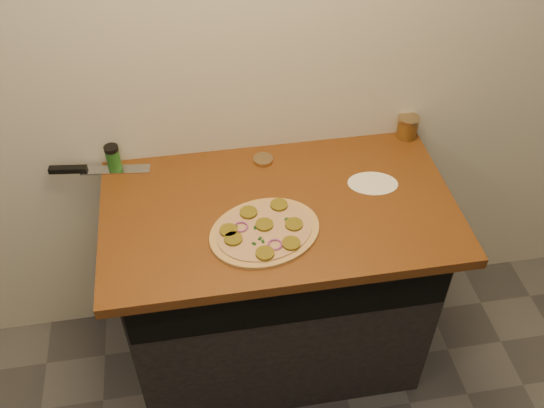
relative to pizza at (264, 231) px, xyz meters
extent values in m
cube|color=beige|center=(0.07, 0.45, 0.44)|extent=(4.00, 0.02, 2.70)
cube|color=black|center=(0.07, 0.15, -0.48)|extent=(1.10, 0.60, 0.86)
cube|color=brown|center=(0.07, 0.12, -0.03)|extent=(1.20, 0.70, 0.04)
cylinder|color=tan|center=(0.00, 0.00, 0.00)|extent=(0.45, 0.45, 0.01)
cylinder|color=beige|center=(0.00, 0.00, 0.00)|extent=(0.39, 0.39, 0.00)
cylinder|color=brown|center=(0.00, 0.02, 0.01)|extent=(0.06, 0.06, 0.01)
cylinder|color=brown|center=(0.10, 0.00, 0.01)|extent=(0.06, 0.06, 0.01)
cylinder|color=brown|center=(-0.11, 0.01, 0.01)|extent=(0.06, 0.06, 0.01)
cylinder|color=brown|center=(-0.01, -0.10, 0.01)|extent=(0.06, 0.06, 0.01)
cylinder|color=brown|center=(-0.04, 0.08, 0.01)|extent=(0.06, 0.06, 0.01)
cylinder|color=brown|center=(0.07, -0.08, 0.01)|extent=(0.06, 0.06, 0.01)
cylinder|color=brown|center=(0.07, 0.10, 0.01)|extent=(0.06, 0.06, 0.01)
cylinder|color=brown|center=(-0.10, -0.03, 0.01)|extent=(0.06, 0.06, 0.01)
torus|color=#82307C|center=(-0.07, 0.02, 0.01)|extent=(0.05, 0.05, 0.01)
torus|color=#82307C|center=(0.02, -0.07, 0.01)|extent=(0.05, 0.05, 0.01)
cube|color=black|center=(0.07, -0.05, 0.01)|extent=(0.01, 0.01, 0.00)
cube|color=black|center=(-0.04, -0.06, 0.01)|extent=(0.02, 0.02, 0.00)
cube|color=black|center=(0.07, 0.10, 0.01)|extent=(0.02, 0.01, 0.00)
cube|color=black|center=(-0.03, 0.01, 0.01)|extent=(0.01, 0.01, 0.00)
cube|color=black|center=(-0.09, 0.03, 0.01)|extent=(0.01, 0.02, 0.00)
cube|color=black|center=(-0.01, -0.05, 0.01)|extent=(0.01, 0.01, 0.00)
cube|color=black|center=(0.08, 0.03, 0.01)|extent=(0.02, 0.02, 0.00)
cube|color=black|center=(-0.02, -0.04, 0.01)|extent=(0.02, 0.02, 0.00)
cube|color=#B7BAC1|center=(-0.48, 0.40, -0.01)|extent=(0.25, 0.08, 0.01)
cube|color=black|center=(-0.65, 0.42, 0.00)|extent=(0.14, 0.04, 0.02)
cylinder|color=tan|center=(0.05, 0.36, 0.00)|extent=(0.10, 0.10, 0.02)
cylinder|color=maroon|center=(0.62, 0.42, 0.03)|extent=(0.08, 0.08, 0.07)
cylinder|color=tan|center=(0.62, 0.42, 0.07)|extent=(0.08, 0.08, 0.01)
cylinder|color=#1F5F1E|center=(-0.48, 0.40, 0.03)|extent=(0.05, 0.05, 0.09)
cylinder|color=black|center=(-0.48, 0.40, 0.09)|extent=(0.05, 0.05, 0.02)
cylinder|color=white|center=(0.41, 0.18, -0.01)|extent=(0.21, 0.21, 0.00)
camera|label=1|loc=(-0.20, -1.34, 1.41)|focal=40.00mm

